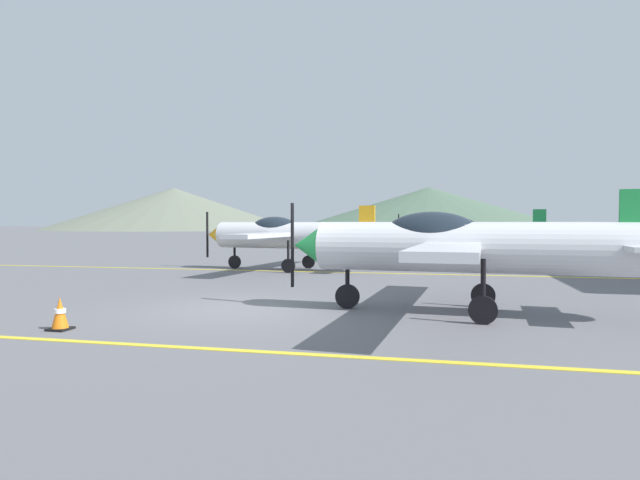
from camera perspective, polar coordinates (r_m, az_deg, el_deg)
ground_plane at (r=12.05m, az=-8.39°, el=-7.28°), size 400.00×400.00×0.00m
apron_line_near at (r=8.82m, az=-17.09°, el=-10.70°), size 80.00×0.16×0.01m
apron_line_far at (r=20.59m, az=0.68°, el=-3.43°), size 80.00×0.16×0.01m
airplane_near at (r=11.53m, az=14.63°, el=-0.56°), size 7.41×8.52×2.55m
airplane_mid at (r=21.43m, az=-3.45°, el=0.61°), size 7.44×8.53×2.55m
airplane_far at (r=28.25m, az=15.65°, el=0.85°), size 7.45×8.52×2.55m
car_sedan at (r=35.95m, az=6.52°, el=0.18°), size 4.05×4.51×1.62m
traffic_cone_side at (r=10.66m, az=-25.92°, el=-7.08°), size 0.36×0.36×0.59m
hill_left at (r=147.30m, az=-15.25°, el=3.22°), size 65.67×65.67×10.99m
hill_centerleft at (r=148.20m, az=11.48°, el=3.32°), size 75.25×75.25×11.40m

